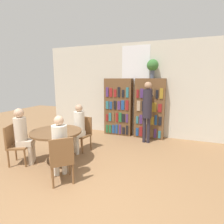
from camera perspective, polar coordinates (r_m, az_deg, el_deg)
ground_plane at (r=2.98m, az=-11.87°, el=-27.97°), size 16.00×16.00×0.00m
wall_back at (r=5.85m, az=7.60°, el=7.16°), size 6.40×0.07×3.00m
bookshelf_left at (r=5.86m, az=2.11°, el=1.65°), size 0.91×0.34×1.88m
bookshelf_right at (r=5.63m, az=12.15°, el=1.05°), size 0.91×0.34×1.88m
flower_vase at (r=5.57m, az=13.12°, el=14.46°), size 0.35×0.35×0.57m
reading_table at (r=4.08m, az=-17.66°, el=-7.74°), size 1.10×1.10×0.74m
chair_near_camera at (r=4.40m, az=-29.05°, el=-8.81°), size 0.53×0.53×0.88m
chair_left_side at (r=4.70m, az=-9.36°, el=-6.37°), size 0.47×0.47×0.88m
chair_far_side at (r=3.29m, az=-16.14°, el=-14.28°), size 0.57×0.57×0.88m
seated_reader_left at (r=4.52m, az=-10.93°, el=-4.34°), size 0.32×0.40×1.23m
seated_reader_right at (r=3.38m, az=-16.67°, el=-9.87°), size 0.42×0.42×1.22m
seated_reader_back at (r=4.26m, az=-27.11°, el=-6.09°), size 0.40×0.37×1.25m
librarian_standing at (r=5.12m, az=11.46°, el=1.77°), size 0.26×0.53×1.78m
open_book_on_table at (r=4.09m, az=-16.78°, el=-5.39°), size 0.24×0.18×0.03m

